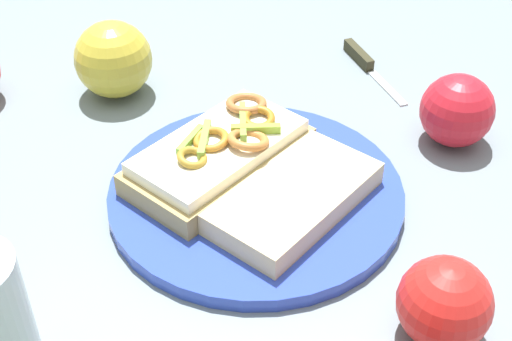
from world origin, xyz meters
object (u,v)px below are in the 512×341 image
plate (256,194)px  apple_3 (113,59)px  sandwich (222,152)px  bread_slice_side (293,199)px  apple_1 (457,110)px  knife (365,63)px  apple_5 (444,303)px

plate → apple_3: apple_3 is taller
sandwich → apple_3: size_ratio=2.12×
sandwich → apple_3: bearing=79.8°
bread_slice_side → apple_3: (0.27, -0.05, 0.02)m
sandwich → apple_1: (-0.14, -0.19, 0.00)m
bread_slice_side → sandwich: bearing=87.6°
plate → bread_slice_side: bearing=177.0°
apple_1 → knife: apple_1 is taller
sandwich → apple_5: 0.25m
apple_1 → knife: bearing=-26.4°
apple_5 → knife: bearing=-50.9°
apple_1 → apple_3: apple_3 is taller
plate → bread_slice_side: 0.05m
bread_slice_side → knife: 0.28m
apple_1 → knife: size_ratio=0.61×
sandwich → bread_slice_side: bearing=-91.2°
plate → bread_slice_side: (-0.04, 0.00, 0.02)m
plate → apple_1: bearing=-117.3°
plate → bread_slice_side: bread_slice_side is taller
bread_slice_side → apple_3: apple_3 is taller
bread_slice_side → knife: (0.09, -0.27, -0.02)m
bread_slice_side → apple_5: apple_5 is taller
sandwich → apple_1: 0.24m
apple_1 → apple_5: bearing=113.6°
apple_3 → apple_5: size_ratio=1.21×
apple_5 → apple_3: bearing=-11.2°
plate → apple_1: 0.22m
plate → apple_3: 0.24m
apple_5 → knife: 0.39m
sandwich → apple_3: 0.19m
apple_1 → apple_5: size_ratio=1.05×
knife → apple_1: bearing=4.8°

